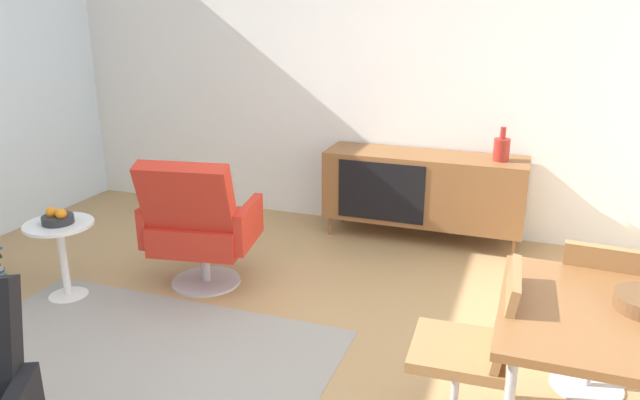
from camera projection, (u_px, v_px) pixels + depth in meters
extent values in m
plane|color=tan|center=(295.00, 392.00, 3.11)|extent=(8.32, 8.32, 0.00)
cube|color=white|center=(412.00, 63.00, 5.00)|extent=(6.80, 0.12, 2.80)
cube|color=brown|center=(423.00, 188.00, 4.97)|extent=(1.60, 0.44, 0.56)
cube|color=black|center=(381.00, 192.00, 4.86)|extent=(0.70, 0.01, 0.48)
cylinder|color=brown|center=(330.00, 225.00, 5.16)|extent=(0.03, 0.03, 0.16)
cylinder|color=brown|center=(513.00, 249.00, 4.69)|extent=(0.03, 0.03, 0.16)
cylinder|color=brown|center=(343.00, 213.00, 5.47)|extent=(0.03, 0.03, 0.16)
cylinder|color=brown|center=(515.00, 233.00, 4.99)|extent=(0.03, 0.03, 0.16)
cylinder|color=maroon|center=(501.00, 150.00, 4.66)|extent=(0.12, 0.12, 0.17)
cylinder|color=maroon|center=(503.00, 133.00, 4.62)|extent=(0.04, 0.04, 0.09)
cylinder|color=#B7B7BC|center=(516.00, 336.00, 2.96)|extent=(0.04, 0.04, 0.70)
cube|color=#9E7042|center=(458.00, 351.00, 2.66)|extent=(0.42, 0.42, 0.05)
cube|color=#9E7042|center=(506.00, 313.00, 2.54)|extent=(0.10, 0.38, 0.38)
cylinder|color=#B7B7BC|center=(454.00, 397.00, 2.73)|extent=(0.04, 0.04, 0.42)
cube|color=#9E7042|center=(598.00, 308.00, 3.02)|extent=(0.43, 0.43, 0.05)
cube|color=#9E7042|center=(605.00, 284.00, 2.79)|extent=(0.39, 0.11, 0.38)
cylinder|color=#B7B7BC|center=(592.00, 350.00, 3.09)|extent=(0.04, 0.04, 0.42)
cylinder|color=#B7B7BC|center=(586.00, 385.00, 3.16)|extent=(0.36, 0.36, 0.01)
cube|color=red|center=(203.00, 232.00, 4.20)|extent=(0.68, 0.65, 0.20)
cube|color=red|center=(187.00, 200.00, 3.87)|extent=(0.64, 0.36, 0.51)
cube|color=red|center=(249.00, 224.00, 4.12)|extent=(0.14, 0.51, 0.28)
cube|color=red|center=(157.00, 218.00, 4.23)|extent=(0.14, 0.51, 0.28)
cylinder|color=#B7B7BC|center=(205.00, 264.00, 4.27)|extent=(0.06, 0.06, 0.28)
cylinder|color=#B7B7BC|center=(206.00, 281.00, 4.31)|extent=(0.48, 0.48, 0.02)
cylinder|color=white|center=(59.00, 225.00, 3.96)|extent=(0.44, 0.44, 0.02)
cylinder|color=white|center=(64.00, 261.00, 4.05)|extent=(0.05, 0.05, 0.50)
cone|color=white|center=(69.00, 294.00, 4.12)|extent=(0.32, 0.32, 0.02)
cylinder|color=#262628|center=(58.00, 219.00, 3.95)|extent=(0.20, 0.20, 0.05)
sphere|color=orange|center=(61.00, 214.00, 3.92)|extent=(0.07, 0.07, 0.07)
sphere|color=orange|center=(51.00, 212.00, 3.95)|extent=(0.07, 0.07, 0.07)
cube|color=gray|center=(115.00, 373.00, 3.27)|extent=(2.20, 1.70, 0.01)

